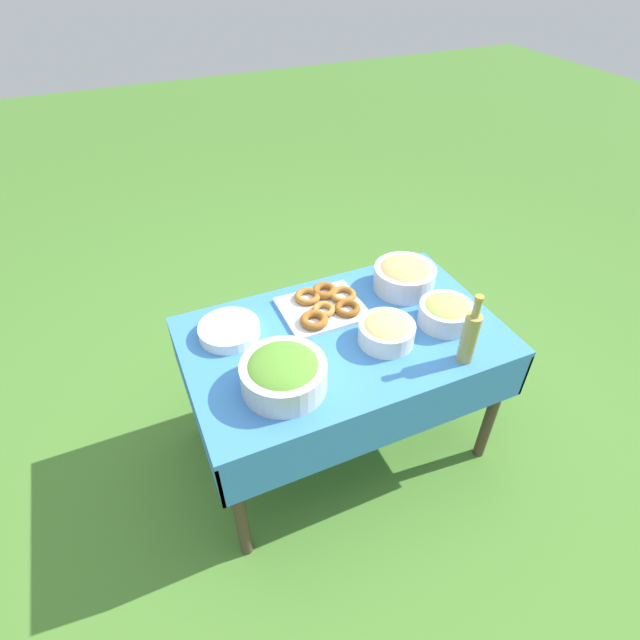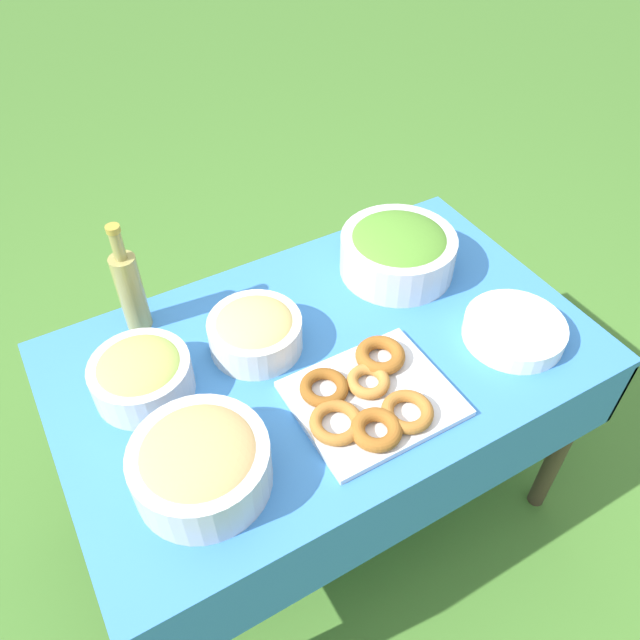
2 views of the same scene
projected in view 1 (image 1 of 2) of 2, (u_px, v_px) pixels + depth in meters
The scene contains 9 objects.
ground_plane at pixel (339, 440), 2.48m from camera, with size 14.00×14.00×0.00m, color #477A2D.
picnic_table at pixel (343, 352), 2.10m from camera, with size 1.29×0.80×0.70m.
salad_bowl at pixel (284, 373), 1.77m from camera, with size 0.31×0.31×0.13m.
pasta_bowl at pixel (387, 331), 1.97m from camera, with size 0.23×0.23×0.11m.
donut_platter at pixel (324, 306), 2.15m from camera, with size 0.37×0.31×0.05m.
plate_stack at pixel (229, 330), 2.02m from camera, with size 0.25×0.25×0.05m.
olive_oil_bottle at pixel (470, 336), 1.84m from camera, with size 0.06×0.06×0.30m.
bread_bowl at pixel (405, 275), 2.24m from camera, with size 0.28×0.28×0.13m.
fruit_bowl at pixel (446, 312), 2.05m from camera, with size 0.23×0.23×0.11m.
Camera 1 is at (0.70, 1.35, 2.05)m, focal length 28.00 mm.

